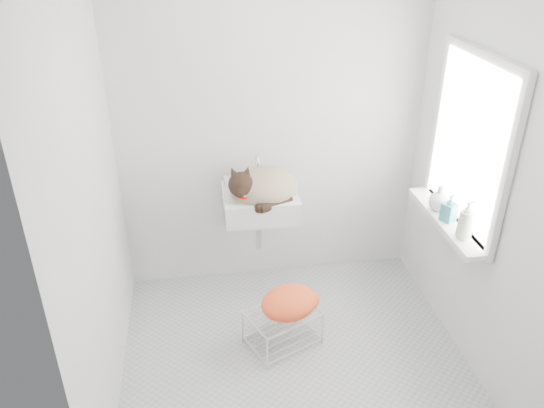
{
  "coord_description": "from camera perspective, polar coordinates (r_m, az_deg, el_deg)",
  "views": [
    {
      "loc": [
        -0.54,
        -2.56,
        2.55
      ],
      "look_at": [
        -0.07,
        0.5,
        0.88
      ],
      "focal_mm": 35.46,
      "sensor_mm": 36.0,
      "label": 1
    }
  ],
  "objects": [
    {
      "name": "towel",
      "position": [
        3.56,
        1.82,
        -11.05
      ],
      "size": [
        0.47,
        0.42,
        0.16
      ],
      "primitive_type": "ellipsoid",
      "rotation": [
        0.0,
        0.0,
        0.46
      ],
      "color": "#FF7000",
      "rests_on": "wire_rack"
    },
    {
      "name": "sink",
      "position": [
        3.74,
        -1.31,
        1.27
      ],
      "size": [
        0.51,
        0.45,
        0.21
      ],
      "primitive_type": "cube",
      "color": "white",
      "rests_on": "back_wall"
    },
    {
      "name": "back_wall",
      "position": [
        3.83,
        -0.07,
        8.49
      ],
      "size": [
        2.2,
        0.02,
        2.5
      ],
      "primitive_type": "cube",
      "color": "white",
      "rests_on": "ground"
    },
    {
      "name": "windowsill",
      "position": [
        3.61,
        18.01,
        -1.7
      ],
      "size": [
        0.16,
        0.88,
        0.04
      ],
      "primitive_type": "cube",
      "color": "white",
      "rests_on": "right_wall"
    },
    {
      "name": "floor",
      "position": [
        3.66,
        2.39,
        -15.93
      ],
      "size": [
        2.2,
        2.0,
        0.02
      ],
      "primitive_type": "cube",
      "color": "#AEB4BA",
      "rests_on": "ground"
    },
    {
      "name": "right_wall",
      "position": [
        3.31,
        21.92,
        3.03
      ],
      "size": [
        0.02,
        2.0,
        2.5
      ],
      "primitive_type": "cube",
      "color": "white",
      "rests_on": "ground"
    },
    {
      "name": "left_wall",
      "position": [
        2.93,
        -18.73,
        0.33
      ],
      "size": [
        0.02,
        2.0,
        2.5
      ],
      "primitive_type": "cube",
      "color": "white",
      "rests_on": "ground"
    },
    {
      "name": "window_glass",
      "position": [
        3.42,
        20.43,
        5.96
      ],
      "size": [
        0.01,
        0.8,
        1.0
      ],
      "primitive_type": "cube",
      "color": "white",
      "rests_on": "right_wall"
    },
    {
      "name": "wire_rack",
      "position": [
        3.66,
        1.12,
        -12.73
      ],
      "size": [
        0.52,
        0.46,
        0.26
      ],
      "primitive_type": "cube",
      "rotation": [
        0.0,
        0.0,
        0.42
      ],
      "color": "silver",
      "rests_on": "floor"
    },
    {
      "name": "bottle_c",
      "position": [
        3.68,
        17.17,
        -0.55
      ],
      "size": [
        0.14,
        0.14,
        0.17
      ],
      "primitive_type": "imported",
      "rotation": [
        0.0,
        0.0,
        4.77
      ],
      "color": "silver",
      "rests_on": "windowsill"
    },
    {
      "name": "cat",
      "position": [
        3.71,
        -1.12,
        1.72
      ],
      "size": [
        0.52,
        0.45,
        0.32
      ],
      "rotation": [
        0.0,
        0.0,
        0.12
      ],
      "color": "tan",
      "rests_on": "sink"
    },
    {
      "name": "bottle_b",
      "position": [
        3.57,
        18.1,
        -1.66
      ],
      "size": [
        0.11,
        0.11,
        0.18
      ],
      "primitive_type": "imported",
      "rotation": [
        0.0,
        0.0,
        2.08
      ],
      "color": "teal",
      "rests_on": "windowsill"
    },
    {
      "name": "window_frame",
      "position": [
        3.42,
        20.21,
        5.96
      ],
      "size": [
        0.04,
        0.9,
        1.1
      ],
      "primitive_type": "cube",
      "color": "white",
      "rests_on": "right_wall"
    },
    {
      "name": "faucet",
      "position": [
        3.84,
        -1.69,
        4.34
      ],
      "size": [
        0.19,
        0.13,
        0.19
      ],
      "primitive_type": null,
      "color": "silver",
      "rests_on": "sink"
    },
    {
      "name": "bottle_a",
      "position": [
        3.41,
        19.56,
        -3.39
      ],
      "size": [
        0.09,
        0.09,
        0.21
      ],
      "primitive_type": "imported",
      "rotation": [
        0.0,
        0.0,
        1.76
      ],
      "color": "#E9EECC",
      "rests_on": "windowsill"
    }
  ]
}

